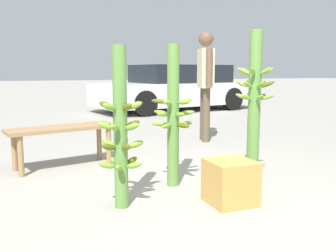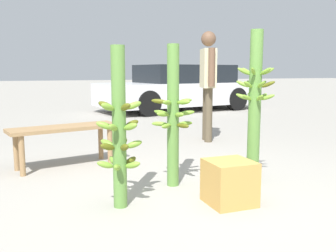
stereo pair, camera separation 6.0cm
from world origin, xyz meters
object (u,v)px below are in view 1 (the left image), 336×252
(parked_car, at_px, (176,88))
(produce_crate, at_px, (230,182))
(vendor_person, at_px, (205,76))
(banana_stalk_left, at_px, (120,131))
(banana_stalk_right, at_px, (254,105))
(market_bench, at_px, (63,133))
(banana_stalk_center, at_px, (173,116))

(parked_car, relative_size, produce_crate, 12.85)
(vendor_person, relative_size, produce_crate, 4.62)
(banana_stalk_left, relative_size, produce_crate, 3.54)
(produce_crate, bearing_deg, vendor_person, 67.16)
(banana_stalk_right, relative_size, market_bench, 1.16)
(banana_stalk_left, bearing_deg, market_bench, 101.19)
(banana_stalk_left, bearing_deg, banana_stalk_right, 8.48)
(banana_stalk_center, relative_size, vendor_person, 0.79)
(vendor_person, height_order, produce_crate, vendor_person)
(banana_stalk_left, height_order, market_bench, banana_stalk_left)
(banana_stalk_left, distance_m, banana_stalk_right, 1.40)
(banana_stalk_right, xyz_separation_m, market_bench, (-1.67, 1.27, -0.38))
(vendor_person, xyz_separation_m, parked_car, (1.36, 4.36, -0.40))
(banana_stalk_center, xyz_separation_m, banana_stalk_right, (0.78, -0.18, 0.09))
(parked_car, bearing_deg, banana_stalk_left, 143.69)
(banana_stalk_center, distance_m, market_bench, 1.44)
(banana_stalk_center, height_order, produce_crate, banana_stalk_center)
(banana_stalk_right, relative_size, parked_car, 0.32)
(banana_stalk_left, distance_m, parked_car, 7.47)
(banana_stalk_right, distance_m, vendor_person, 2.22)
(parked_car, height_order, produce_crate, parked_car)
(banana_stalk_left, height_order, produce_crate, banana_stalk_left)
(banana_stalk_right, height_order, parked_car, banana_stalk_right)
(banana_stalk_left, bearing_deg, vendor_person, 50.16)
(banana_stalk_left, distance_m, market_bench, 1.52)
(banana_stalk_left, xyz_separation_m, produce_crate, (0.86, -0.25, -0.45))
(vendor_person, bearing_deg, market_bench, -53.49)
(vendor_person, relative_size, parked_car, 0.36)
(banana_stalk_left, height_order, banana_stalk_center, banana_stalk_center)
(vendor_person, xyz_separation_m, produce_crate, (-1.09, -2.58, -0.83))
(banana_stalk_right, xyz_separation_m, vendor_person, (0.57, 2.13, 0.24))
(banana_stalk_center, xyz_separation_m, vendor_person, (1.34, 1.95, 0.33))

